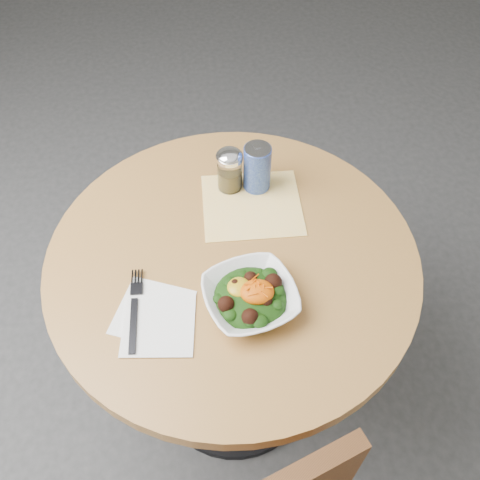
{
  "coord_description": "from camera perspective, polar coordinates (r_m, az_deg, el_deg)",
  "views": [
    {
      "loc": [
        -0.06,
        -0.77,
        1.77
      ],
      "look_at": [
        0.02,
        -0.01,
        0.81
      ],
      "focal_mm": 40.0,
      "sensor_mm": 36.0,
      "label": 1
    }
  ],
  "objects": [
    {
      "name": "cloth_napkin",
      "position": [
        1.39,
        1.28,
        3.77
      ],
      "size": [
        0.25,
        0.23,
        0.0
      ],
      "primitive_type": "cube",
      "rotation": [
        0.0,
        0.0,
        -0.01
      ],
      "color": "#FFA90D",
      "rests_on": "table"
    },
    {
      "name": "paper_napkins",
      "position": [
        1.2,
        -8.97,
        -8.26
      ],
      "size": [
        0.2,
        0.22,
        0.0
      ],
      "color": "white",
      "rests_on": "table"
    },
    {
      "name": "salad_bowl",
      "position": [
        1.18,
        1.11,
        -6.07
      ],
      "size": [
        0.25,
        0.25,
        0.08
      ],
      "color": "white",
      "rests_on": "table"
    },
    {
      "name": "beverage_can",
      "position": [
        1.39,
        1.84,
        7.7
      ],
      "size": [
        0.07,
        0.07,
        0.14
      ],
      "color": "#0D1F95",
      "rests_on": "table"
    },
    {
      "name": "ground",
      "position": [
        1.94,
        -0.56,
        -15.04
      ],
      "size": [
        6.0,
        6.0,
        0.0
      ],
      "primitive_type": "plane",
      "color": "#303032",
      "rests_on": "ground"
    },
    {
      "name": "table",
      "position": [
        1.45,
        -0.73,
        -6.24
      ],
      "size": [
        0.9,
        0.9,
        0.75
      ],
      "color": "black",
      "rests_on": "ground"
    },
    {
      "name": "fork",
      "position": [
        1.22,
        -11.16,
        -6.99
      ],
      "size": [
        0.03,
        0.22,
        0.0
      ],
      "color": "black",
      "rests_on": "table"
    },
    {
      "name": "spice_shaker",
      "position": [
        1.39,
        -1.11,
        7.46
      ],
      "size": [
        0.07,
        0.07,
        0.12
      ],
      "color": "silver",
      "rests_on": "table"
    }
  ]
}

